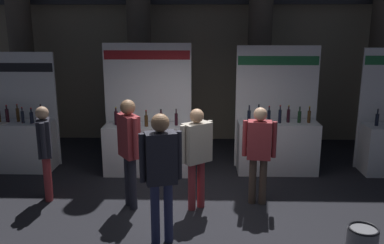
% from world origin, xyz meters
% --- Properties ---
extents(ground_plane, '(27.00, 27.00, 0.00)m').
position_xyz_m(ground_plane, '(0.00, 0.00, 0.00)').
color(ground_plane, black).
extents(hall_colonnade, '(13.50, 1.20, 6.41)m').
position_xyz_m(hall_colonnade, '(0.00, 4.26, 3.15)').
color(hall_colonnade, gray).
rests_on(hall_colonnade, ground_plane).
extents(exhibitor_booth_0, '(1.62, 0.71, 2.40)m').
position_xyz_m(exhibitor_booth_0, '(-3.77, 1.97, 0.61)').
color(exhibitor_booth_0, white).
rests_on(exhibitor_booth_0, ground_plane).
extents(exhibitor_booth_1, '(1.77, 0.66, 2.59)m').
position_xyz_m(exhibitor_booth_1, '(-1.03, 1.86, 0.63)').
color(exhibitor_booth_1, white).
rests_on(exhibitor_booth_1, ground_plane).
extents(exhibitor_booth_2, '(1.67, 0.66, 2.54)m').
position_xyz_m(exhibitor_booth_2, '(1.60, 1.98, 0.64)').
color(exhibitor_booth_2, white).
rests_on(exhibitor_booth_2, ground_plane).
extents(visitor_0, '(0.51, 0.47, 1.67)m').
position_xyz_m(visitor_0, '(-0.00, 0.19, 1.01)').
color(visitor_0, maroon).
rests_on(visitor_0, ground_plane).
extents(visitor_3, '(0.56, 0.36, 1.84)m').
position_xyz_m(visitor_3, '(-0.46, -0.90, 1.12)').
color(visitor_3, navy).
rests_on(visitor_3, ground_plane).
extents(visitor_5, '(0.55, 0.30, 1.66)m').
position_xyz_m(visitor_5, '(1.02, 0.41, 0.99)').
color(visitor_5, '#47382D').
rests_on(visitor_5, ground_plane).
extents(visitor_6, '(0.32, 0.55, 1.64)m').
position_xyz_m(visitor_6, '(-2.56, 0.49, 0.97)').
color(visitor_6, maroon).
rests_on(visitor_6, ground_plane).
extents(visitor_7, '(0.42, 0.50, 1.81)m').
position_xyz_m(visitor_7, '(-1.09, 0.22, 1.09)').
color(visitor_7, '#23232D').
rests_on(visitor_7, ground_plane).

